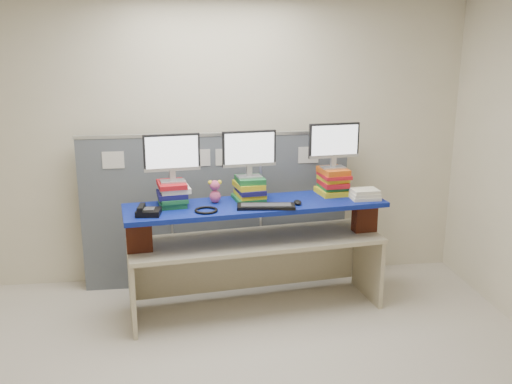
{
  "coord_description": "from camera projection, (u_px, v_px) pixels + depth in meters",
  "views": [
    {
      "loc": [
        -0.31,
        -3.56,
        2.38
      ],
      "look_at": [
        0.31,
        1.16,
        1.11
      ],
      "focal_mm": 40.0,
      "sensor_mm": 36.0,
      "label": 1
    }
  ],
  "objects": [
    {
      "name": "plush_toy",
      "position": [
        215.0,
        191.0,
        4.94
      ],
      "size": [
        0.12,
        0.09,
        0.2
      ],
      "rotation": [
        0.0,
        0.0,
        0.04
      ],
      "color": "#CF4E79",
      "rests_on": "blue_board"
    },
    {
      "name": "brick_pier_left",
      "position": [
        139.0,
        235.0,
        4.7
      ],
      "size": [
        0.22,
        0.14,
        0.29
      ],
      "primitive_type": "cube",
      "rotation": [
        0.0,
        0.0,
        0.13
      ],
      "color": "maroon",
      "rests_on": "desk"
    },
    {
      "name": "mouse",
      "position": [
        298.0,
        202.0,
        4.91
      ],
      "size": [
        0.08,
        0.13,
        0.04
      ],
      "primitive_type": "ellipsoid",
      "rotation": [
        0.0,
        0.0,
        0.17
      ],
      "color": "black",
      "rests_on": "blue_board"
    },
    {
      "name": "blue_board",
      "position": [
        256.0,
        205.0,
        4.96
      ],
      "size": [
        2.32,
        0.85,
        0.04
      ],
      "primitive_type": "cube",
      "rotation": [
        0.0,
        0.0,
        0.13
      ],
      "color": "#090B70",
      "rests_on": "brick_pier_left"
    },
    {
      "name": "headset",
      "position": [
        206.0,
        210.0,
        4.71
      ],
      "size": [
        0.24,
        0.24,
        0.02
      ],
      "primitive_type": "torus",
      "rotation": [
        0.0,
        0.0,
        0.29
      ],
      "color": "black",
      "rests_on": "blue_board"
    },
    {
      "name": "book_stack_center",
      "position": [
        249.0,
        189.0,
        5.03
      ],
      "size": [
        0.29,
        0.34,
        0.21
      ],
      "color": "#1A6431",
      "rests_on": "blue_board"
    },
    {
      "name": "desk_phone",
      "position": [
        148.0,
        211.0,
        4.61
      ],
      "size": [
        0.21,
        0.19,
        0.08
      ],
      "rotation": [
        0.0,
        0.0,
        -0.11
      ],
      "color": "black",
      "rests_on": "blue_board"
    },
    {
      "name": "keyboard",
      "position": [
        266.0,
        206.0,
        4.81
      ],
      "size": [
        0.5,
        0.22,
        0.03
      ],
      "rotation": [
        0.0,
        0.0,
        -0.11
      ],
      "color": "black",
      "rests_on": "blue_board"
    },
    {
      "name": "book_stack_left",
      "position": [
        173.0,
        193.0,
        4.86
      ],
      "size": [
        0.3,
        0.34,
        0.2
      ],
      "color": "#1A6431",
      "rests_on": "blue_board"
    },
    {
      "name": "room",
      "position": [
        232.0,
        196.0,
        3.7
      ],
      "size": [
        5.0,
        4.0,
        2.8
      ],
      "color": "beige",
      "rests_on": "ground"
    },
    {
      "name": "cubicle_partition",
      "position": [
        216.0,
        210.0,
        5.57
      ],
      "size": [
        2.6,
        0.06,
        1.53
      ],
      "color": "#4C5259",
      "rests_on": "ground"
    },
    {
      "name": "desk",
      "position": [
        256.0,
        253.0,
        5.07
      ],
      "size": [
        2.29,
        0.92,
        0.68
      ],
      "rotation": [
        0.0,
        0.0,
        0.13
      ],
      "color": "#BCB090",
      "rests_on": "ground"
    },
    {
      "name": "monitor_right",
      "position": [
        334.0,
        143.0,
        5.13
      ],
      "size": [
        0.47,
        0.16,
        0.41
      ],
      "rotation": [
        0.0,
        0.0,
        0.13
      ],
      "color": "#B4B4B9",
      "rests_on": "book_stack_right"
    },
    {
      "name": "book_stack_right",
      "position": [
        333.0,
        181.0,
        5.22
      ],
      "size": [
        0.29,
        0.32,
        0.24
      ],
      "color": "gold",
      "rests_on": "blue_board"
    },
    {
      "name": "brick_pier_right",
      "position": [
        365.0,
        216.0,
        5.2
      ],
      "size": [
        0.22,
        0.14,
        0.29
      ],
      "primitive_type": "cube",
      "rotation": [
        0.0,
        0.0,
        0.13
      ],
      "color": "maroon",
      "rests_on": "desk"
    },
    {
      "name": "monitor_left",
      "position": [
        172.0,
        155.0,
        4.78
      ],
      "size": [
        0.47,
        0.16,
        0.41
      ],
      "rotation": [
        0.0,
        0.0,
        0.13
      ],
      "color": "#B4B4B9",
      "rests_on": "book_stack_left"
    },
    {
      "name": "monitor_center",
      "position": [
        249.0,
        151.0,
        4.94
      ],
      "size": [
        0.47,
        0.16,
        0.41
      ],
      "rotation": [
        0.0,
        0.0,
        0.13
      ],
      "color": "#B4B4B9",
      "rests_on": "book_stack_center"
    },
    {
      "name": "binder_stack",
      "position": [
        365.0,
        194.0,
        5.07
      ],
      "size": [
        0.26,
        0.21,
        0.09
      ],
      "rotation": [
        0.0,
        0.0,
        0.04
      ],
      "color": "#EDE8CA",
      "rests_on": "blue_board"
    }
  ]
}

